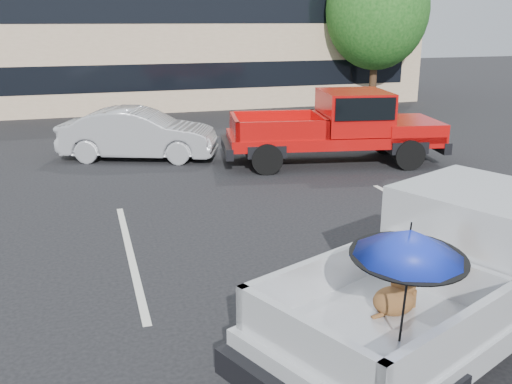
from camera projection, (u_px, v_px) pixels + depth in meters
ground at (342, 281)px, 8.71m from camera, size 90.00×90.00×0.00m
stripe_left at (130, 254)px, 9.70m from camera, size 0.12×5.00×0.01m
stripe_right at (436, 219)px, 11.38m from camera, size 0.12×5.00×0.01m
motel_building at (196, 32)px, 27.54m from camera, size 20.40×8.40×6.30m
tree_right at (377, 10)px, 24.64m from camera, size 4.46×4.46×6.78m
tree_back at (257, 8)px, 31.06m from camera, size 4.68×4.68×7.11m
silver_pickup at (471, 259)px, 6.90m from camera, size 6.00×4.09×2.06m
red_pickup at (347, 124)px, 15.58m from camera, size 6.26×3.06×1.98m
silver_sedan at (139, 134)px, 16.12m from camera, size 4.61×2.93×1.43m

